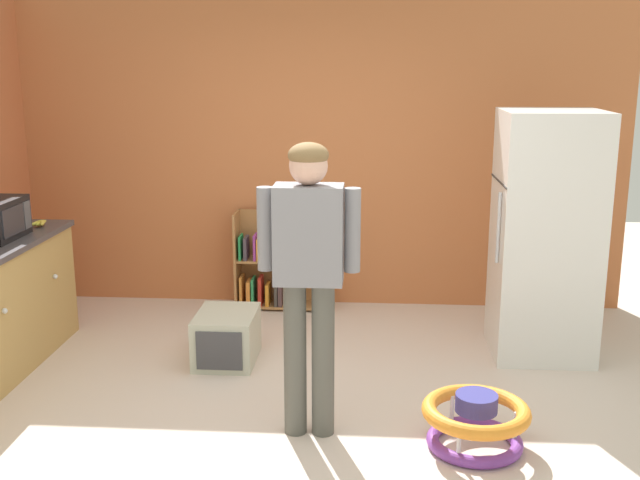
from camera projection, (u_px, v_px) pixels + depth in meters
name	position (u px, v px, depth m)	size (l,w,h in m)	color
ground_plane	(295.00, 420.00, 4.60)	(12.00, 12.00, 0.00)	beige
back_wall	(321.00, 151.00, 6.55)	(5.20, 0.06, 2.70)	#C36E3F
refrigerator	(546.00, 236.00, 5.46)	(0.73, 0.68, 1.78)	white
bookshelf	(277.00, 267.00, 6.62)	(0.80, 0.28, 0.85)	#AC7642
standing_person	(309.00, 262.00, 4.21)	(0.57, 0.22, 1.69)	#55544B
baby_walker	(475.00, 421.00, 4.24)	(0.60, 0.60, 0.32)	purple
pet_carrier	(227.00, 337.00, 5.46)	(0.42, 0.55, 0.36)	beige
banana_bunch	(41.00, 223.00, 5.70)	(0.12, 0.16, 0.04)	#DCD044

